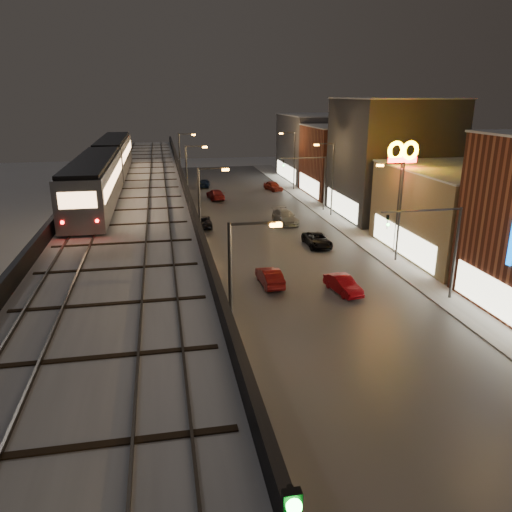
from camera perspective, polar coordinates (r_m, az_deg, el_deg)
road_surface at (r=47.75m, az=3.22°, el=0.27°), size 17.00×120.00×0.06m
sidewalk_right at (r=51.01m, az=14.19°, el=0.95°), size 4.00×120.00×0.14m
under_viaduct_pavement at (r=46.48m, az=-13.16°, el=-0.70°), size 11.00×120.00×0.06m
elevated_viaduct at (r=41.95m, az=-13.83°, el=5.17°), size 9.00×100.00×6.30m
viaduct_trackbed at (r=41.92m, az=-13.91°, el=6.23°), size 8.40×100.00×0.32m
viaduct_parapet_streetside at (r=41.84m, az=-7.95°, el=7.21°), size 0.30×100.00×1.10m
viaduct_parapet_far at (r=42.32m, az=-19.86°, el=6.43°), size 0.30×100.00×1.10m
building_c at (r=50.62m, az=22.66°, el=4.66°), size 12.20×15.20×8.16m
building_d at (r=63.86m, az=15.18°, el=10.70°), size 12.20×13.20×14.16m
building_e at (r=76.85m, az=10.53°, el=10.67°), size 12.20×12.20×10.16m
building_f at (r=89.90m, az=7.30°, el=12.19°), size 12.20×16.20×11.16m
streetlight_left_1 at (r=24.20m, az=-2.30°, el=-4.77°), size 2.57×0.28×9.00m
streetlight_left_2 at (r=41.28m, az=-6.07°, el=4.84°), size 2.57×0.28×9.00m
streetlight_right_2 at (r=45.93m, az=15.86°, el=5.61°), size 2.56×0.28×9.00m
streetlight_left_3 at (r=58.91m, az=-7.64°, el=8.77°), size 2.57×0.28×9.00m
streetlight_right_3 at (r=62.25m, az=8.53°, el=9.23°), size 2.56×0.28×9.00m
streetlight_left_4 at (r=76.71m, az=-8.49°, el=10.88°), size 2.57×0.28×9.00m
streetlight_right_4 at (r=79.31m, az=4.22°, el=11.26°), size 2.56×0.28×9.00m
traffic_light_rig_a at (r=38.05m, az=20.49°, el=1.48°), size 6.10×0.34×7.00m
traffic_light_rig_b at (r=64.90m, az=6.87°, el=9.00°), size 6.10×0.34×7.00m
subway_train at (r=48.23m, az=-16.75°, el=9.87°), size 2.92×35.44×3.49m
car_near_white at (r=39.72m, az=1.58°, el=-2.45°), size 1.65×4.26×1.38m
car_mid_silver at (r=57.59m, az=-6.25°, el=3.94°), size 2.20×4.69×1.30m
car_mid_dark at (r=72.65m, az=-4.64°, el=6.99°), size 2.48×5.03×1.41m
car_far_white at (r=82.40m, az=-5.92°, el=8.26°), size 2.14×4.13×1.34m
car_onc_silver at (r=38.77m, az=9.92°, el=-3.33°), size 2.08×4.13×1.30m
car_onc_dark at (r=50.10m, az=7.00°, el=1.76°), size 2.19×4.71×1.30m
car_onc_white at (r=58.90m, az=3.34°, el=4.44°), size 2.52×5.33×1.50m
car_onc_red at (r=79.10m, az=1.98°, el=7.97°), size 2.71×4.50×1.43m
sign_mcdonalds at (r=47.98m, az=16.37°, el=10.26°), size 3.15×0.66×10.57m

